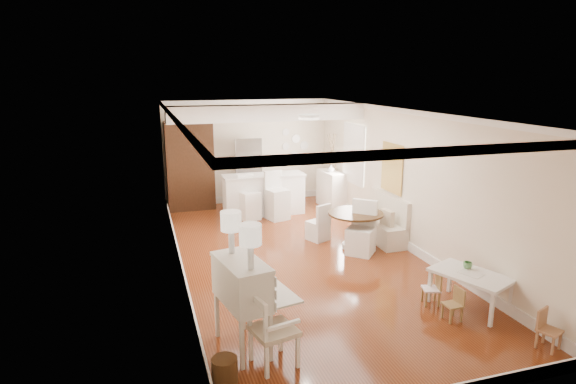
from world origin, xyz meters
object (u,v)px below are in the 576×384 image
gustavian_armchair (274,329)px  pantry_cabinet (190,166)px  kids_chair_a (453,304)px  dining_table (355,230)px  kids_chair_b (431,288)px  bar_stool_left (249,197)px  wicker_basket (225,370)px  sideboard (331,189)px  kids_chair_c (550,330)px  slip_chair_near (361,228)px  secretary_bureau (242,305)px  slip_chair_far (318,222)px  fridge (261,171)px  bar_stool_right (277,196)px  kids_table (469,291)px  breakfast_counter (264,194)px

gustavian_armchair → pantry_cabinet: 7.48m
kids_chair_a → dining_table: bearing=179.7°
kids_chair_b → bar_stool_left: 5.50m
gustavian_armchair → kids_chair_a: size_ratio=1.91×
wicker_basket → sideboard: sideboard is taller
gustavian_armchair → kids_chair_a: (2.74, 0.28, -0.23)m
kids_chair_c → dining_table: dining_table is taller
kids_chair_b → slip_chair_near: (-0.09, 2.30, 0.27)m
kids_chair_b → secretary_bureau: bearing=-66.8°
kids_chair_c → kids_chair_a: bearing=104.6°
kids_chair_c → bar_stool_left: 7.19m
slip_chair_far → kids_chair_b: bearing=76.9°
wicker_basket → fridge: bearing=72.8°
pantry_cabinet → slip_chair_far: bearing=-55.2°
secretary_bureau → dining_table: bearing=34.0°
secretary_bureau → gustavian_armchair: size_ratio=1.29×
wicker_basket → secretary_bureau: bearing=61.4°
kids_chair_a → slip_chair_near: slip_chair_near is taller
gustavian_armchair → kids_chair_c: gustavian_armchair is taller
kids_chair_c → pantry_cabinet: bearing=93.1°
bar_stool_left → pantry_cabinet: bearing=116.5°
bar_stool_left → dining_table: bearing=-73.5°
secretary_bureau → bar_stool_right: bearing=58.5°
kids_table → breakfast_counter: (-1.70, 5.83, 0.24)m
slip_chair_far → sideboard: sideboard is taller
breakfast_counter → dining_table: bearing=-68.5°
secretary_bureau → breakfast_counter: bearing=62.0°
wicker_basket → fridge: (2.35, 7.60, 0.75)m
kids_chair_a → kids_chair_b: size_ratio=0.95×
slip_chair_far → gustavian_armchair: bearing=39.2°
fridge → dining_table: bearing=-76.5°
secretary_bureau → bar_stool_right: size_ratio=1.03×
pantry_cabinet → sideboard: 3.78m
bar_stool_left → breakfast_counter: bearing=21.3°
fridge → gustavian_armchair: bearing=-103.0°
kids_chair_b → slip_chair_near: bearing=-161.2°
dining_table → sideboard: 3.18m
kids_chair_c → slip_chair_near: bearing=81.1°
fridge → breakfast_counter: bearing=-100.8°
kids_chair_b → fridge: bearing=-154.7°
gustavian_armchair → kids_chair_a: bearing=-97.3°
secretary_bureau → sideboard: bearing=47.5°
breakfast_counter → secretary_bureau: bearing=-106.9°
secretary_bureau → kids_table: size_ratio=1.09×
kids_chair_b → slip_chair_near: size_ratio=0.49×
pantry_cabinet → bar_stool_right: bearing=-40.1°
wicker_basket → slip_chair_near: size_ratio=0.29×
kids_chair_a → bar_stool_right: 5.66m
gustavian_armchair → slip_chair_near: (2.64, 3.11, 0.05)m
slip_chair_near → sideboard: size_ratio=1.04×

